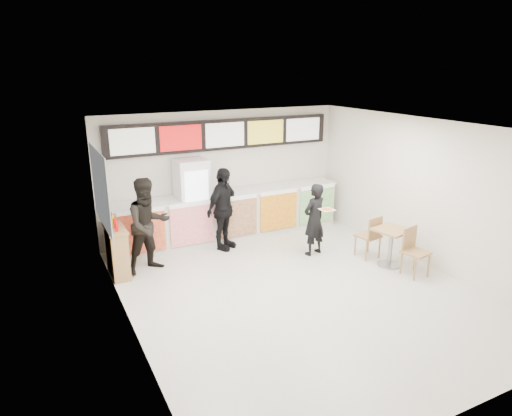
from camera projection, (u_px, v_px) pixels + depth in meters
floor at (299, 291)px, 8.40m from camera, size 7.00×7.00×0.00m
ceiling at (304, 128)px, 7.51m from camera, size 7.00×7.00×0.00m
wall_back at (223, 174)px, 10.94m from camera, size 6.00×0.00×6.00m
wall_left at (127, 243)px, 6.67m from camera, size 0.00×7.00×7.00m
wall_right at (427, 193)px, 9.24m from camera, size 0.00×7.00×7.00m
service_counter at (231, 215)px, 10.87m from camera, size 5.56×0.77×1.14m
menu_board at (224, 134)px, 10.58m from camera, size 5.50×0.14×0.70m
drinks_fridge at (193, 203)px, 10.35m from camera, size 0.70×0.67×2.00m
mirror_panel at (100, 188)px, 8.69m from camera, size 0.01×2.00×1.50m
customer_main at (314, 220)px, 9.85m from camera, size 0.65×0.51×1.60m
customer_left at (148, 225)px, 9.01m from camera, size 1.09×0.94×1.92m
customer_mid at (223, 209)px, 10.12m from camera, size 1.17×0.98×1.87m
pizza_slice at (327, 209)px, 9.36m from camera, size 0.36×0.36×0.02m
cafe_table at (391, 240)px, 9.34m from camera, size 0.75×1.68×0.95m
condiment_ledge at (117, 251)px, 8.93m from camera, size 0.36×0.89×1.19m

